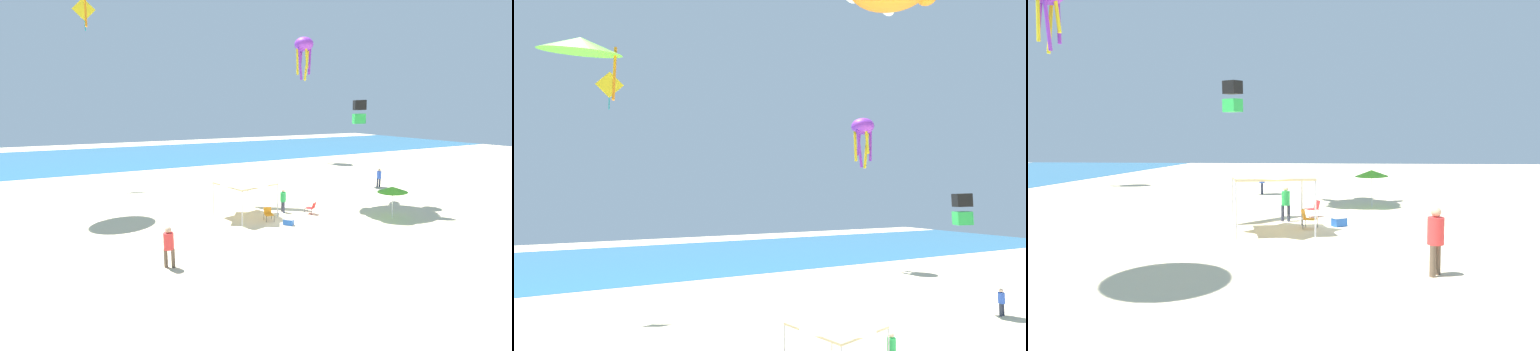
{
  "view_description": "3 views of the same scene",
  "coord_description": "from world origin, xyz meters",
  "views": [
    {
      "loc": [
        -12.4,
        -17.32,
        6.98
      ],
      "look_at": [
        -1.88,
        2.89,
        2.63
      ],
      "focal_mm": 24.67,
      "sensor_mm": 36.0,
      "label": 1
    },
    {
      "loc": [
        -12.42,
        -10.62,
        7.53
      ],
      "look_at": [
        0.23,
        14.82,
        9.07
      ],
      "focal_mm": 27.12,
      "sensor_mm": 36.0,
      "label": 2
    },
    {
      "loc": [
        -23.04,
        0.33,
        3.69
      ],
      "look_at": [
        -1.59,
        2.3,
        2.22
      ],
      "focal_mm": 35.55,
      "sensor_mm": 36.0,
      "label": 3
    }
  ],
  "objects": [
    {
      "name": "canopy_tent",
      "position": [
        -2.77,
        2.7,
        2.42
      ],
      "size": [
        3.65,
        3.71,
        2.7
      ],
      "rotation": [
        0.0,
        0.0,
        0.23
      ],
      "color": "#B7B7BC",
      "rests_on": "ground"
    },
    {
      "name": "ground",
      "position": [
        0.0,
        0.0,
        -0.05
      ],
      "size": [
        120.0,
        120.0,
        0.1
      ],
      "primitive_type": "cube",
      "color": "beige"
    },
    {
      "name": "folding_chair_left_of_tent",
      "position": [
        1.4,
        1.13,
        0.47
      ],
      "size": [
        0.75,
        0.79,
        0.82
      ],
      "rotation": [
        0.0,
        0.0,
        3.64
      ],
      "color": "black",
      "rests_on": "ground"
    },
    {
      "name": "folding_chair_facing_ocean",
      "position": [
        -1.83,
        1.28,
        0.47
      ],
      "size": [
        0.63,
        0.71,
        0.82
      ],
      "rotation": [
        0.0,
        0.0,
        6.11
      ],
      "color": "black",
      "rests_on": "ground"
    },
    {
      "name": "cooler_box",
      "position": [
        -1.18,
        -0.06,
        0.2
      ],
      "size": [
        0.7,
        0.74,
        0.4
      ],
      "color": "blue",
      "rests_on": "ground"
    },
    {
      "name": "person_near_umbrella",
      "position": [
        11.73,
        5.07,
        1.0
      ],
      "size": [
        0.46,
        0.41,
        1.71
      ],
      "rotation": [
        0.0,
        0.0,
        0.06
      ],
      "color": "#33384C",
      "rests_on": "ground"
    },
    {
      "name": "person_by_tent",
      "position": [
        -9.05,
        -2.54,
        1.12
      ],
      "size": [
        0.45,
        0.45,
        1.91
      ],
      "rotation": [
        0.0,
        0.0,
        5.69
      ],
      "color": "brown",
      "rests_on": "ground"
    },
    {
      "name": "person_beachcomber",
      "position": [
        -0.08,
        2.37,
        0.97
      ],
      "size": [
        0.39,
        0.43,
        1.64
      ],
      "rotation": [
        0.0,
        0.0,
        4.52
      ],
      "color": "#33384C",
      "rests_on": "ground"
    },
    {
      "name": "kite_box_black",
      "position": [
        10.7,
        6.89,
        6.68
      ],
      "size": [
        1.37,
        1.36,
        2.11
      ],
      "rotation": [
        0.0,
        0.0,
        4.21
      ],
      "color": "black"
    },
    {
      "name": "beach_umbrella",
      "position": [
        5.43,
        -1.96,
        1.9
      ],
      "size": [
        1.88,
        1.87,
        2.16
      ],
      "color": "silver",
      "rests_on": "ground"
    }
  ]
}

